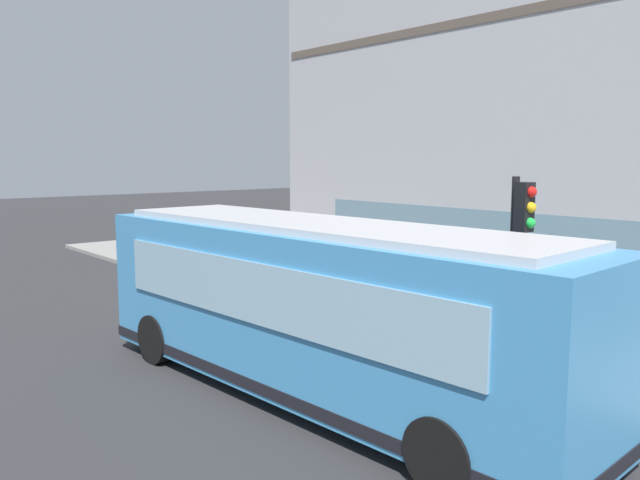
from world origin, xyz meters
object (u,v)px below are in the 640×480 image
object	(u,v)px
pedestrian_near_building_entrance	(465,283)
newspaper_vending_box	(262,268)
traffic_light_near_corner	(520,237)
city_bus_nearside	(319,309)
pedestrian_walking_along_curb	(302,264)
fire_hydrant	(356,308)

from	to	relation	value
pedestrian_near_building_entrance	newspaper_vending_box	size ratio (longest dim) A/B	1.84
traffic_light_near_corner	newspaper_vending_box	distance (m)	10.63
city_bus_nearside	traffic_light_near_corner	bearing A→B (deg)	-28.13
city_bus_nearside	pedestrian_walking_along_curb	world-z (taller)	city_bus_nearside
city_bus_nearside	fire_hydrant	world-z (taller)	city_bus_nearside
pedestrian_near_building_entrance	newspaper_vending_box	world-z (taller)	pedestrian_near_building_entrance
city_bus_nearside	pedestrian_near_building_entrance	size ratio (longest dim) A/B	6.15
city_bus_nearside	fire_hydrant	bearing A→B (deg)	38.33
pedestrian_near_building_entrance	newspaper_vending_box	xyz separation A→B (m)	(-0.94, 7.35, -0.49)
fire_hydrant	pedestrian_walking_along_curb	size ratio (longest dim) A/B	0.46
traffic_light_near_corner	newspaper_vending_box	size ratio (longest dim) A/B	4.07
fire_hydrant	newspaper_vending_box	distance (m)	5.90
newspaper_vending_box	traffic_light_near_corner	bearing A→B (deg)	-98.04
fire_hydrant	pedestrian_near_building_entrance	size ratio (longest dim) A/B	0.45
traffic_light_near_corner	fire_hydrant	world-z (taller)	traffic_light_near_corner
pedestrian_near_building_entrance	fire_hydrant	bearing A→B (deg)	144.08
traffic_light_near_corner	pedestrian_near_building_entrance	bearing A→B (deg)	51.15
newspaper_vending_box	pedestrian_near_building_entrance	bearing A→B (deg)	-82.74
city_bus_nearside	pedestrian_near_building_entrance	xyz separation A→B (m)	(5.71, 1.20, -0.46)
fire_hydrant	newspaper_vending_box	size ratio (longest dim) A/B	0.82
fire_hydrant	city_bus_nearside	bearing A→B (deg)	-141.67
fire_hydrant	newspaper_vending_box	xyz separation A→B (m)	(1.25, 5.76, 0.09)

